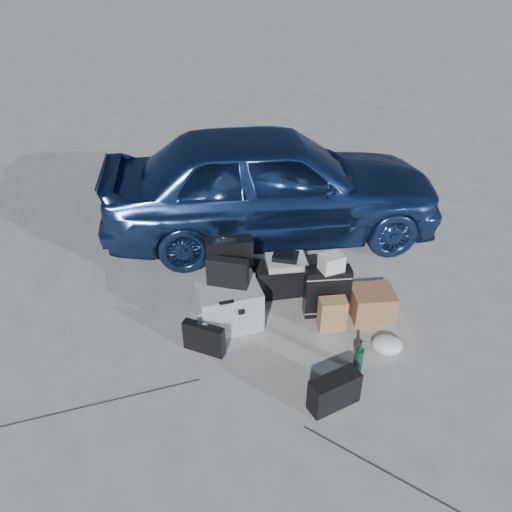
{
  "coord_description": "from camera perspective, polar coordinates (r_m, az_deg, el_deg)",
  "views": [
    {
      "loc": [
        -0.15,
        -3.4,
        3.4
      ],
      "look_at": [
        -0.15,
        0.85,
        0.63
      ],
      "focal_mm": 35.0,
      "sensor_mm": 36.0,
      "label": 1
    }
  ],
  "objects": [
    {
      "name": "flat_box_white",
      "position": [
        5.42,
        3.49,
        -0.68
      ],
      "size": [
        0.47,
        0.37,
        0.07
      ],
      "primitive_type": "cube",
      "rotation": [
        0.0,
        0.0,
        0.13
      ],
      "color": "beige",
      "rests_on": "duffel_bag"
    },
    {
      "name": "car",
      "position": [
        6.4,
        1.83,
        8.36
      ],
      "size": [
        4.45,
        2.26,
        1.45
      ],
      "primitive_type": "imported",
      "rotation": [
        0.0,
        0.0,
        1.7
      ],
      "color": "#2C4C8D",
      "rests_on": "ground"
    },
    {
      "name": "flat_box_black",
      "position": [
        5.39,
        3.4,
        -0.05
      ],
      "size": [
        0.31,
        0.25,
        0.06
      ],
      "primitive_type": "cube",
      "rotation": [
        0.0,
        0.0,
        -0.2
      ],
      "color": "black",
      "rests_on": "flat_box_white"
    },
    {
      "name": "green_bottle",
      "position": [
        4.72,
        11.68,
        -11.15
      ],
      "size": [
        0.09,
        0.09,
        0.33
      ],
      "primitive_type": "cylinder",
      "rotation": [
        0.0,
        0.0,
        -0.06
      ],
      "color": "#0F341E",
      "rests_on": "ground"
    },
    {
      "name": "cardboard_box",
      "position": [
        5.34,
        13.09,
        -5.31
      ],
      "size": [
        0.46,
        0.41,
        0.32
      ],
      "primitive_type": "cube",
      "rotation": [
        0.0,
        0.0,
        0.1
      ],
      "color": "olive",
      "rests_on": "ground"
    },
    {
      "name": "kraft_bag",
      "position": [
        5.1,
        8.71,
        -6.6
      ],
      "size": [
        0.29,
        0.19,
        0.36
      ],
      "primitive_type": "cube",
      "rotation": [
        0.0,
        0.0,
        0.12
      ],
      "color": "#A47347",
      "rests_on": "ground"
    },
    {
      "name": "suitcase_left",
      "position": [
        5.49,
        -3.0,
        -1.02
      ],
      "size": [
        0.52,
        0.24,
        0.65
      ],
      "primitive_type": "cube",
      "rotation": [
        0.0,
        0.0,
        0.12
      ],
      "color": "black",
      "rests_on": "ground"
    },
    {
      "name": "laptop_bag",
      "position": [
        4.89,
        -3.28,
        -1.91
      ],
      "size": [
        0.42,
        0.19,
        0.31
      ],
      "primitive_type": "cube",
      "rotation": [
        0.0,
        0.0,
        -0.23
      ],
      "color": "black",
      "rests_on": "pelican_case"
    },
    {
      "name": "suitcase_right",
      "position": [
        5.22,
        8.1,
        -4.06
      ],
      "size": [
        0.48,
        0.21,
        0.56
      ],
      "primitive_type": "cube",
      "rotation": [
        0.0,
        0.0,
        0.1
      ],
      "color": "black",
      "rests_on": "ground"
    },
    {
      "name": "duffel_bag",
      "position": [
        5.55,
        3.54,
        -2.5
      ],
      "size": [
        0.76,
        0.43,
        0.36
      ],
      "primitive_type": "cube",
      "rotation": [
        0.0,
        0.0,
        0.18
      ],
      "color": "black",
      "rests_on": "ground"
    },
    {
      "name": "ground",
      "position": [
        4.81,
        1.78,
        -11.93
      ],
      "size": [
        60.0,
        60.0,
        0.0
      ],
      "primitive_type": "plane",
      "color": "#A1A19C",
      "rests_on": "ground"
    },
    {
      "name": "briefcase",
      "position": [
        4.83,
        -5.97,
        -9.34
      ],
      "size": [
        0.42,
        0.24,
        0.32
      ],
      "primitive_type": "cube",
      "rotation": [
        0.0,
        0.0,
        -0.4
      ],
      "color": "black",
      "rests_on": "ground"
    },
    {
      "name": "messenger_bag",
      "position": [
        4.4,
        8.93,
        -15.05
      ],
      "size": [
        0.47,
        0.36,
        0.31
      ],
      "primitive_type": "cube",
      "rotation": [
        0.0,
        0.0,
        0.5
      ],
      "color": "black",
      "rests_on": "ground"
    },
    {
      "name": "white_carton",
      "position": [
        5.0,
        8.63,
        -0.75
      ],
      "size": [
        0.27,
        0.25,
        0.18
      ],
      "primitive_type": "cube",
      "rotation": [
        0.0,
        0.0,
        0.39
      ],
      "color": "beige",
      "rests_on": "suitcase_right"
    },
    {
      "name": "plastic_bag",
      "position": [
        5.01,
        14.78,
        -9.8
      ],
      "size": [
        0.33,
        0.3,
        0.16
      ],
      "primitive_type": "ellipsoid",
      "rotation": [
        0.0,
        0.0,
        -0.19
      ],
      "color": "silver",
      "rests_on": "ground"
    },
    {
      "name": "pelican_case",
      "position": [
        5.1,
        -3.17,
        -5.51
      ],
      "size": [
        0.73,
        0.65,
        0.45
      ],
      "primitive_type": "cube",
      "rotation": [
        0.0,
        0.0,
        0.27
      ],
      "color": "#949799",
      "rests_on": "ground"
    }
  ]
}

